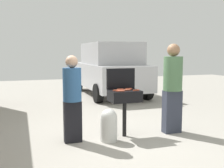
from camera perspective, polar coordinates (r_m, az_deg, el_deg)
ground_plane at (r=5.42m, az=0.34°, el=-11.29°), size 24.00×24.00×0.00m
bbq_grill at (r=5.37m, az=2.65°, el=-2.84°), size 0.60×0.44×0.93m
grill_lid_open at (r=5.53m, az=1.84°, el=1.13°), size 0.60×0.05×0.42m
hot_dog_0 at (r=5.30m, az=3.15°, el=-1.27°), size 0.13×0.03×0.03m
hot_dog_1 at (r=5.48m, az=3.42°, el=-1.01°), size 0.13×0.03×0.03m
hot_dog_2 at (r=5.37m, az=1.72°, el=-1.16°), size 0.13×0.04×0.03m
hot_dog_3 at (r=5.40m, az=1.74°, el=-1.11°), size 0.13×0.03×0.03m
hot_dog_4 at (r=5.16m, az=1.93°, el=-1.48°), size 0.13×0.04×0.03m
hot_dog_5 at (r=5.19m, az=1.52°, el=-1.43°), size 0.13×0.03×0.03m
hot_dog_6 at (r=5.28m, az=5.08°, el=-1.31°), size 0.13×0.04×0.03m
hot_dog_7 at (r=5.33m, az=2.65°, el=-1.23°), size 0.13×0.03×0.03m
hot_dog_8 at (r=5.23m, az=1.71°, el=-1.38°), size 0.13×0.03×0.03m
hot_dog_9 at (r=5.44m, az=3.61°, el=-1.06°), size 0.13×0.04×0.03m
hot_dog_10 at (r=5.25m, az=0.85°, el=-1.33°), size 0.13×0.04×0.03m
propane_tank at (r=5.17m, az=-0.69°, el=-8.48°), size 0.32×0.32×0.62m
person_left at (r=5.06m, az=-8.34°, el=-2.44°), size 0.34×0.34×1.62m
person_right at (r=5.73m, az=12.59°, el=-0.20°), size 0.39×0.39×1.85m
parked_minivan at (r=10.61m, az=-0.48°, el=3.20°), size 2.05×4.41×2.02m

